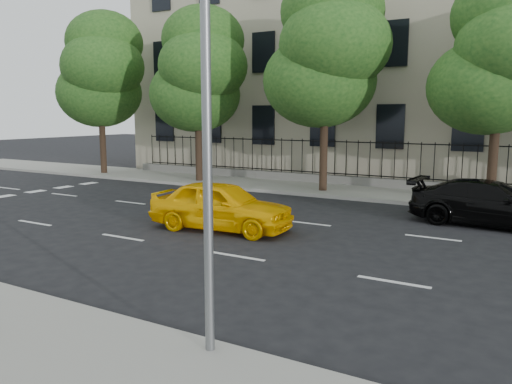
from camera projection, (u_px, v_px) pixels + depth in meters
ground at (176, 285)px, 10.66m from camera, size 120.00×120.00×0.00m
near_sidewalk at (1, 362)px, 7.21m from camera, size 60.00×4.00×0.15m
far_sidewalk at (370, 193)px, 22.66m from camera, size 60.00×4.00×0.15m
lane_markings at (277, 238)px, 14.73m from camera, size 49.60×4.62×0.01m
masonry_building at (422, 20)px, 28.96m from camera, size 34.60×12.11×18.50m
iron_fence at (381, 176)px, 24.03m from camera, size 30.00×0.50×2.20m
street_light at (227, 6)px, 7.12m from camera, size 0.25×3.32×8.05m
tree_a at (102, 70)px, 28.99m from camera, size 5.71×5.31×9.39m
tree_b at (200, 70)px, 25.61m from camera, size 5.53×5.12×8.97m
tree_c at (328, 50)px, 22.09m from camera, size 5.89×5.50×9.80m
tree_d at (502, 54)px, 18.76m from camera, size 5.34×4.94×8.84m
yellow_taxi at (221, 205)px, 15.64m from camera, size 4.72×2.22×1.56m
black_sedan at (491, 203)px, 16.21m from camera, size 5.23×2.43×1.48m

